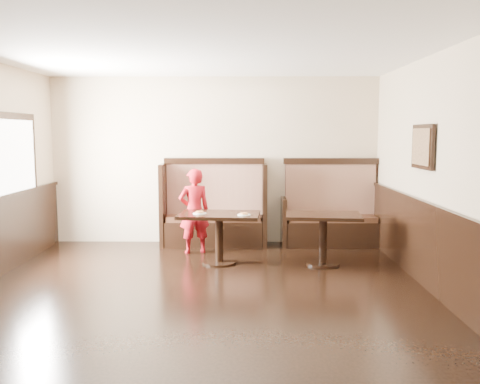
{
  "coord_description": "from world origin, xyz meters",
  "views": [
    {
      "loc": [
        0.52,
        -5.09,
        1.87
      ],
      "look_at": [
        0.44,
        2.35,
        1.0
      ],
      "focal_mm": 38.0,
      "sensor_mm": 36.0,
      "label": 1
    }
  ],
  "objects_px": {
    "table_main": "(219,225)",
    "child": "(194,211)",
    "booth_neighbor": "(331,216)",
    "table_neighbor": "(323,227)",
    "booth_main": "(214,213)"
  },
  "relations": [
    {
      "from": "table_main",
      "to": "child",
      "type": "xyz_separation_m",
      "value": [
        -0.42,
        0.64,
        0.1
      ]
    },
    {
      "from": "table_neighbor",
      "to": "child",
      "type": "xyz_separation_m",
      "value": [
        -1.9,
        0.69,
        0.12
      ]
    },
    {
      "from": "booth_neighbor",
      "to": "table_main",
      "type": "relative_size",
      "value": 1.38
    },
    {
      "from": "table_main",
      "to": "child",
      "type": "relative_size",
      "value": 0.9
    },
    {
      "from": "booth_neighbor",
      "to": "table_neighbor",
      "type": "distance_m",
      "value": 1.33
    },
    {
      "from": "booth_main",
      "to": "table_neighbor",
      "type": "bearing_deg",
      "value": -38.43
    },
    {
      "from": "booth_neighbor",
      "to": "table_main",
      "type": "distance_m",
      "value": 2.19
    },
    {
      "from": "booth_neighbor",
      "to": "table_neighbor",
      "type": "relative_size",
      "value": 1.49
    },
    {
      "from": "table_main",
      "to": "table_neighbor",
      "type": "distance_m",
      "value": 1.48
    },
    {
      "from": "table_neighbor",
      "to": "table_main",
      "type": "bearing_deg",
      "value": -176.31
    },
    {
      "from": "child",
      "to": "booth_main",
      "type": "bearing_deg",
      "value": -132.39
    },
    {
      "from": "booth_main",
      "to": "table_main",
      "type": "height_order",
      "value": "booth_main"
    },
    {
      "from": "booth_neighbor",
      "to": "table_main",
      "type": "bearing_deg",
      "value": -145.5
    },
    {
      "from": "booth_main",
      "to": "table_main",
      "type": "bearing_deg",
      "value": -83.26
    },
    {
      "from": "table_main",
      "to": "table_neighbor",
      "type": "xyz_separation_m",
      "value": [
        1.48,
        -0.05,
        -0.01
      ]
    }
  ]
}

